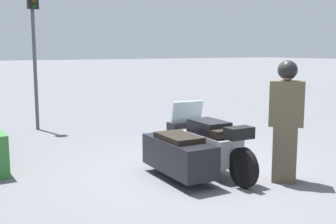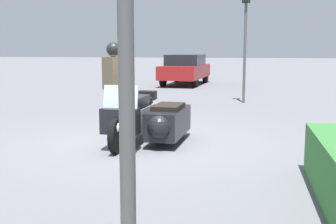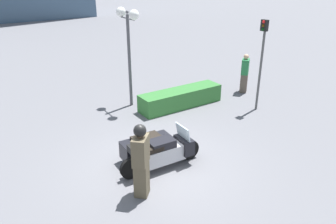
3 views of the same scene
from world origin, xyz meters
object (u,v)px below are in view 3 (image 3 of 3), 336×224
object	(u,v)px
hedge_bush_curbside	(181,98)
traffic_light_near	(262,53)
pedestrian_bystander	(245,73)
police_motorcycle	(157,148)
officer_rider	(141,159)
twin_lamp_post	(128,30)

from	to	relation	value
hedge_bush_curbside	traffic_light_near	world-z (taller)	traffic_light_near
hedge_bush_curbside	pedestrian_bystander	xyz separation A→B (m)	(3.35, -0.18, 0.52)
police_motorcycle	officer_rider	distance (m)	1.60
traffic_light_near	pedestrian_bystander	bearing A→B (deg)	-126.27
pedestrian_bystander	traffic_light_near	bearing A→B (deg)	-70.54
traffic_light_near	pedestrian_bystander	world-z (taller)	traffic_light_near
twin_lamp_post	pedestrian_bystander	distance (m)	5.58
officer_rider	police_motorcycle	bearing A→B (deg)	-91.50
twin_lamp_post	police_motorcycle	bearing A→B (deg)	-108.39
twin_lamp_post	hedge_bush_curbside	bearing A→B (deg)	-37.28
officer_rider	hedge_bush_curbside	xyz separation A→B (m)	(4.12, 4.12, -0.65)
twin_lamp_post	pedestrian_bystander	size ratio (longest dim) A/B	2.19
police_motorcycle	twin_lamp_post	size ratio (longest dim) A/B	0.65
traffic_light_near	pedestrian_bystander	size ratio (longest dim) A/B	1.99
officer_rider	hedge_bush_curbside	world-z (taller)	officer_rider
hedge_bush_curbside	twin_lamp_post	xyz separation A→B (m)	(-1.61, 1.22, 2.67)
police_motorcycle	officer_rider	world-z (taller)	officer_rider
officer_rider	twin_lamp_post	size ratio (longest dim) A/B	0.50
hedge_bush_curbside	traffic_light_near	distance (m)	3.54
hedge_bush_curbside	police_motorcycle	bearing A→B (deg)	-134.65
police_motorcycle	officer_rider	size ratio (longest dim) A/B	1.30
police_motorcycle	pedestrian_bystander	distance (m)	7.02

